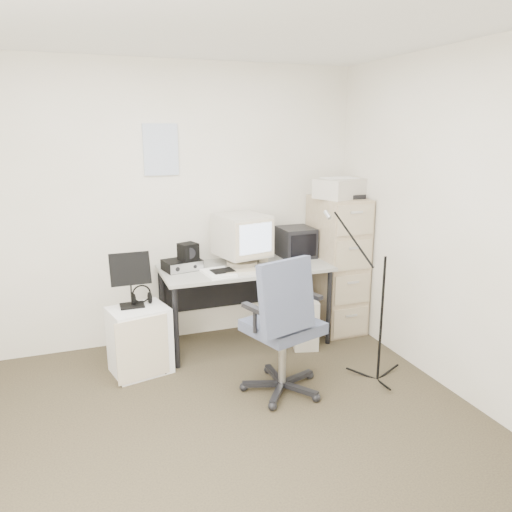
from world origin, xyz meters
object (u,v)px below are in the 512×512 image
object	(u,v)px
desk	(245,304)
office_chair	(283,324)
filing_cabinet	(337,264)
side_cart	(140,340)

from	to	relation	value
desk	office_chair	size ratio (longest dim) A/B	1.39
desk	office_chair	distance (m)	0.96
filing_cabinet	side_cart	world-z (taller)	filing_cabinet
desk	office_chair	xyz separation A→B (m)	(-0.03, -0.95, 0.17)
desk	side_cart	xyz separation A→B (m)	(-0.99, -0.26, -0.09)
desk	side_cart	world-z (taller)	desk
office_chair	desk	bearing A→B (deg)	70.07
side_cart	filing_cabinet	bearing A→B (deg)	-4.60
desk	office_chair	world-z (taller)	office_chair
filing_cabinet	office_chair	distance (m)	1.39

